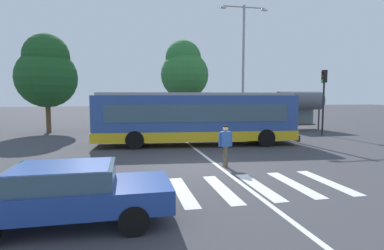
{
  "coord_description": "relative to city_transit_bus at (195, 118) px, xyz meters",
  "views": [
    {
      "loc": [
        -3.19,
        -11.75,
        2.85
      ],
      "look_at": [
        0.32,
        4.48,
        1.3
      ],
      "focal_mm": 28.84,
      "sensor_mm": 36.0,
      "label": 1
    }
  ],
  "objects": [
    {
      "name": "parked_car_charcoal",
      "position": [
        -4.36,
        10.09,
        -0.82
      ],
      "size": [
        2.22,
        4.65,
        1.35
      ],
      "color": "black",
      "rests_on": "ground_plane"
    },
    {
      "name": "background_tree_right",
      "position": [
        1.76,
        12.75,
        3.84
      ],
      "size": [
        4.72,
        4.72,
        8.37
      ],
      "color": "brown",
      "rests_on": "ground_plane"
    },
    {
      "name": "bus_stop_shelter",
      "position": [
        10.36,
        6.03,
        0.83
      ],
      "size": [
        3.95,
        1.54,
        3.25
      ],
      "color": "#28282B",
      "rests_on": "ground_plane"
    },
    {
      "name": "parked_car_black",
      "position": [
        3.64,
        9.94,
        -0.82
      ],
      "size": [
        2.02,
        4.57,
        1.35
      ],
      "color": "black",
      "rests_on": "ground_plane"
    },
    {
      "name": "traffic_light_far_corner",
      "position": [
        10.15,
        2.48,
        1.59
      ],
      "size": [
        0.33,
        0.32,
        4.74
      ],
      "color": "#28282B",
      "rests_on": "ground_plane"
    },
    {
      "name": "background_tree_left",
      "position": [
        -9.91,
        8.37,
        3.17
      ],
      "size": [
        4.61,
        4.61,
        7.63
      ],
      "color": "brown",
      "rests_on": "ground_plane"
    },
    {
      "name": "lane_center_line",
      "position": [
        -0.33,
        -3.8,
        -1.58
      ],
      "size": [
        0.16,
        24.0,
        0.01
      ],
      "primitive_type": "cube",
      "color": "silver",
      "rests_on": "ground_plane"
    },
    {
      "name": "city_transit_bus",
      "position": [
        0.0,
        0.0,
        0.0
      ],
      "size": [
        11.87,
        3.66,
        3.06
      ],
      "color": "black",
      "rests_on": "ground_plane"
    },
    {
      "name": "ground_plane",
      "position": [
        -0.81,
        -5.8,
        -1.59
      ],
      "size": [
        160.0,
        160.0,
        0.0
      ],
      "primitive_type": "plane",
      "color": "#3D3D42"
    },
    {
      "name": "twin_arm_street_lamp",
      "position": [
        5.62,
        6.85,
        4.59
      ],
      "size": [
        4.18,
        0.32,
        10.24
      ],
      "color": "#939399",
      "rests_on": "ground_plane"
    },
    {
      "name": "foreground_sedan",
      "position": [
        -5.29,
        -10.51,
        -0.82
      ],
      "size": [
        4.51,
        1.9,
        1.35
      ],
      "color": "black",
      "rests_on": "ground_plane"
    },
    {
      "name": "parked_car_blue",
      "position": [
        -1.69,
        10.17,
        -0.82
      ],
      "size": [
        2.22,
        4.65,
        1.35
      ],
      "color": "black",
      "rests_on": "ground_plane"
    },
    {
      "name": "parked_car_red",
      "position": [
        0.83,
        10.14,
        -0.82
      ],
      "size": [
        1.92,
        4.52,
        1.35
      ],
      "color": "black",
      "rests_on": "ground_plane"
    },
    {
      "name": "crosswalk_painted_stripes",
      "position": [
        -0.53,
        -8.67,
        -1.58
      ],
      "size": [
        6.57,
        3.03,
        0.01
      ],
      "color": "silver",
      "rests_on": "ground_plane"
    },
    {
      "name": "pedestrian_crossing_street",
      "position": [
        -0.1,
        -5.86,
        -0.62
      ],
      "size": [
        0.58,
        0.29,
        1.72
      ],
      "color": "brown",
      "rests_on": "ground_plane"
    }
  ]
}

